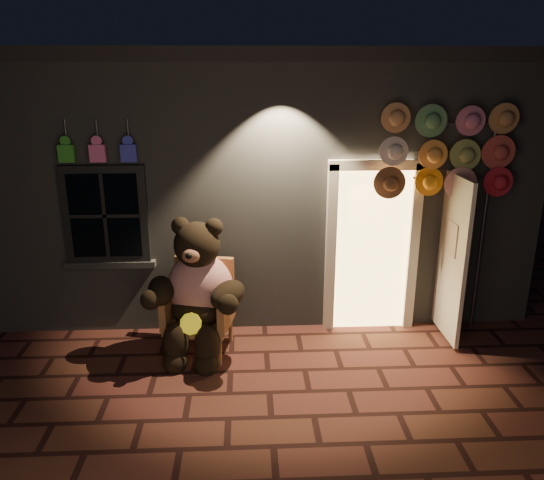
{
  "coord_description": "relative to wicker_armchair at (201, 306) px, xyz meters",
  "views": [
    {
      "loc": [
        -0.21,
        -4.77,
        3.22
      ],
      "look_at": [
        0.08,
        1.0,
        1.35
      ],
      "focal_mm": 35.0,
      "sensor_mm": 36.0,
      "label": 1
    }
  ],
  "objects": [
    {
      "name": "ground",
      "position": [
        0.77,
        -0.99,
        -0.54
      ],
      "size": [
        60.0,
        60.0,
        0.0
      ],
      "primitive_type": "plane",
      "color": "#552620",
      "rests_on": "ground"
    },
    {
      "name": "shop_building",
      "position": [
        0.77,
        3.0,
        1.19
      ],
      "size": [
        7.3,
        5.95,
        3.51
      ],
      "color": "slate",
      "rests_on": "ground"
    },
    {
      "name": "teddy_bear",
      "position": [
        -0.02,
        -0.14,
        0.25
      ],
      "size": [
        1.21,
        1.04,
        1.69
      ],
      "rotation": [
        0.0,
        0.0,
        -0.19
      ],
      "color": "#A81912",
      "rests_on": "ground"
    },
    {
      "name": "wicker_armchair",
      "position": [
        0.0,
        0.0,
        0.0
      ],
      "size": [
        0.85,
        0.8,
        1.09
      ],
      "rotation": [
        0.0,
        0.0,
        -0.19
      ],
      "color": "#A77340",
      "rests_on": "ground"
    },
    {
      "name": "hat_rack",
      "position": [
        2.92,
        0.28,
        1.73
      ],
      "size": [
        1.7,
        0.22,
        2.84
      ],
      "color": "#59595E",
      "rests_on": "ground"
    }
  ]
}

